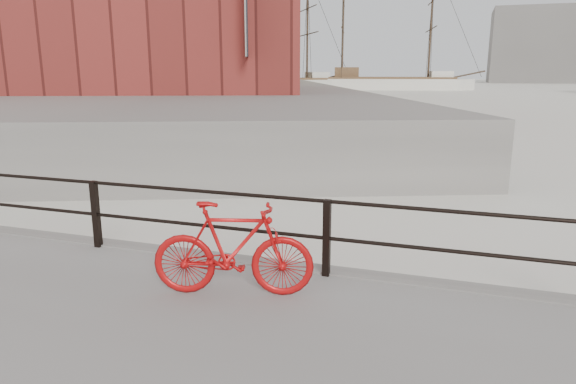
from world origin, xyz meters
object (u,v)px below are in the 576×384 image
Objects in this scene: bicycle at (233,249)px; schooner_left at (270,90)px; schooner_mid at (384,90)px; workboat_far at (154,99)px; workboat_near at (127,111)px.

schooner_left reaches higher than bicycle.
schooner_mid reaches higher than schooner_left.
bicycle is at bearing -99.71° from workboat_far.
bicycle is 50.81m from workboat_far.
schooner_left is 2.57× the size of workboat_far.
schooner_left reaches higher than workboat_far.
bicycle is 0.18× the size of workboat_far.
workboat_near is 15.71m from workboat_far.
workboat_near is at bearing -107.92° from workboat_far.
schooner_mid is 2.28× the size of workboat_near.
bicycle is at bearing -101.66° from schooner_left.
workboat_far is (-1.92, -30.04, 0.00)m from schooner_left.
schooner_mid is at bearing 19.51° from workboat_far.
schooner_mid is 18.19m from schooner_left.
workboat_near is 1.28× the size of workboat_far.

